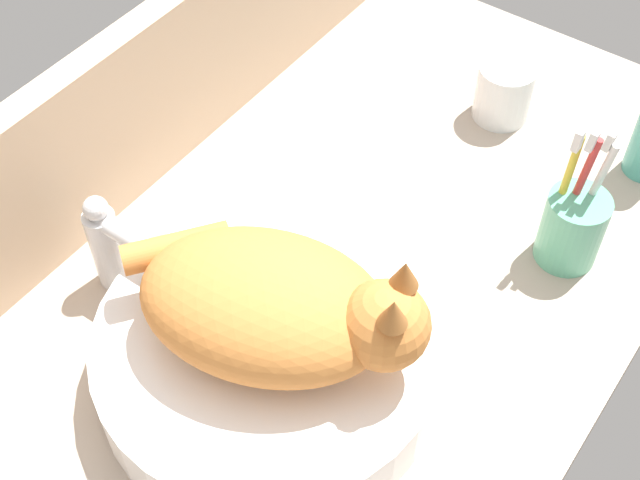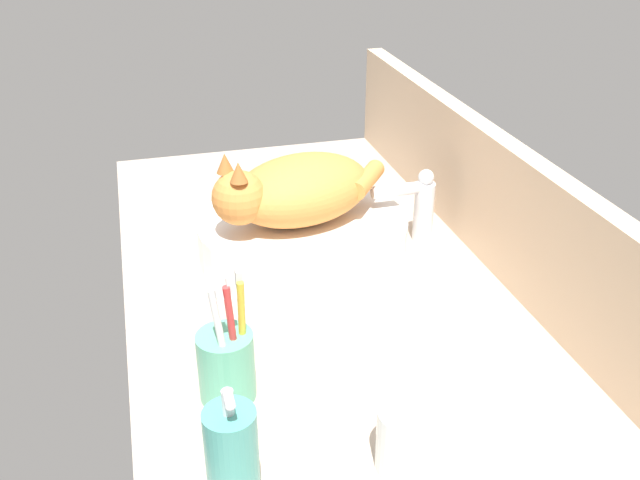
% 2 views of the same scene
% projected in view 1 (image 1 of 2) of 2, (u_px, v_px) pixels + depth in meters
% --- Properties ---
extents(ground_plane, '(1.26, 0.64, 0.04)m').
position_uv_depth(ground_plane, '(313.00, 322.00, 1.02)').
color(ground_plane, '#B2A08E').
extents(backsplash_panel, '(1.26, 0.04, 0.22)m').
position_uv_depth(backsplash_panel, '(104.00, 134.00, 1.03)').
color(backsplash_panel, '#CCAD8C').
rests_on(backsplash_panel, ground_plane).
extents(sink_basin, '(0.36, 0.36, 0.07)m').
position_uv_depth(sink_basin, '(268.00, 356.00, 0.93)').
color(sink_basin, white).
rests_on(sink_basin, ground_plane).
extents(cat, '(0.24, 0.31, 0.14)m').
position_uv_depth(cat, '(278.00, 306.00, 0.85)').
color(cat, orange).
rests_on(cat, sink_basin).
extents(faucet, '(0.04, 0.12, 0.14)m').
position_uv_depth(faucet, '(112.00, 243.00, 0.98)').
color(faucet, silver).
rests_on(faucet, ground_plane).
extents(toothbrush_cup, '(0.07, 0.07, 0.19)m').
position_uv_depth(toothbrush_cup, '(573.00, 225.00, 1.02)').
color(toothbrush_cup, '#5BB28E').
rests_on(toothbrush_cup, ground_plane).
extents(water_glass, '(0.08, 0.08, 0.08)m').
position_uv_depth(water_glass, '(503.00, 95.00, 1.19)').
color(water_glass, white).
rests_on(water_glass, ground_plane).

